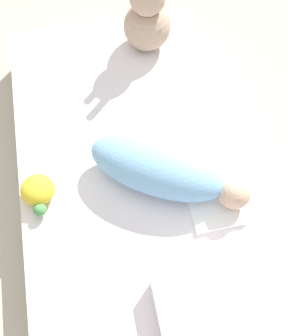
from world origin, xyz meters
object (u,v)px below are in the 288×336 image
Objects in this scene: pillow at (218,325)px; turtle_plush at (38,191)px; swaddled_baby at (163,169)px; bunny_plush at (147,18)px.

turtle_plush is at bearing -137.90° from pillow.
turtle_plush is (-0.52, -0.47, -0.00)m from pillow.
swaddled_baby is 3.64× the size of turtle_plush.
swaddled_baby reaches higher than pillow.
pillow is 1.14m from bunny_plush.
swaddled_baby is 0.50m from pillow.
swaddled_baby is 0.65m from bunny_plush.
pillow is at bearing -1.49° from bunny_plush.
bunny_plush reaches higher than pillow.
swaddled_baby reaches higher than turtle_plush.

